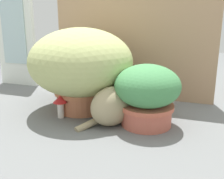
{
  "coord_description": "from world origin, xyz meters",
  "views": [
    {
      "loc": [
        0.47,
        -1.38,
        0.62
      ],
      "look_at": [
        -0.01,
        0.05,
        0.18
      ],
      "focal_mm": 44.26,
      "sensor_mm": 36.0,
      "label": 1
    }
  ],
  "objects_px": {
    "mushroom_ornament_pink": "(91,103)",
    "mushroom_ornament_red": "(60,102)",
    "leafy_planter": "(147,93)",
    "cat": "(114,103)",
    "grass_planter": "(81,65)"
  },
  "relations": [
    {
      "from": "mushroom_ornament_pink",
      "to": "grass_planter",
      "type": "bearing_deg",
      "value": 144.97
    },
    {
      "from": "mushroom_ornament_pink",
      "to": "mushroom_ornament_red",
      "type": "bearing_deg",
      "value": -145.35
    },
    {
      "from": "mushroom_ornament_pink",
      "to": "mushroom_ornament_red",
      "type": "xyz_separation_m",
      "value": [
        -0.15,
        -0.11,
        0.02
      ]
    },
    {
      "from": "cat",
      "to": "mushroom_ornament_pink",
      "type": "distance_m",
      "value": 0.21
    },
    {
      "from": "leafy_planter",
      "to": "cat",
      "type": "bearing_deg",
      "value": -163.79
    },
    {
      "from": "mushroom_ornament_pink",
      "to": "mushroom_ornament_red",
      "type": "relative_size",
      "value": 0.76
    },
    {
      "from": "leafy_planter",
      "to": "cat",
      "type": "xyz_separation_m",
      "value": [
        -0.17,
        -0.05,
        -0.06
      ]
    },
    {
      "from": "mushroom_ornament_red",
      "to": "mushroom_ornament_pink",
      "type": "bearing_deg",
      "value": 34.65
    },
    {
      "from": "leafy_planter",
      "to": "mushroom_ornament_pink",
      "type": "xyz_separation_m",
      "value": [
        -0.35,
        0.05,
        -0.11
      ]
    },
    {
      "from": "leafy_planter",
      "to": "mushroom_ornament_pink",
      "type": "distance_m",
      "value": 0.37
    },
    {
      "from": "leafy_planter",
      "to": "mushroom_ornament_red",
      "type": "height_order",
      "value": "leafy_planter"
    },
    {
      "from": "cat",
      "to": "mushroom_ornament_red",
      "type": "height_order",
      "value": "cat"
    },
    {
      "from": "leafy_planter",
      "to": "cat",
      "type": "height_order",
      "value": "leafy_planter"
    },
    {
      "from": "grass_planter",
      "to": "leafy_planter",
      "type": "relative_size",
      "value": 1.78
    },
    {
      "from": "grass_planter",
      "to": "cat",
      "type": "xyz_separation_m",
      "value": [
        0.27,
        -0.16,
        -0.17
      ]
    }
  ]
}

